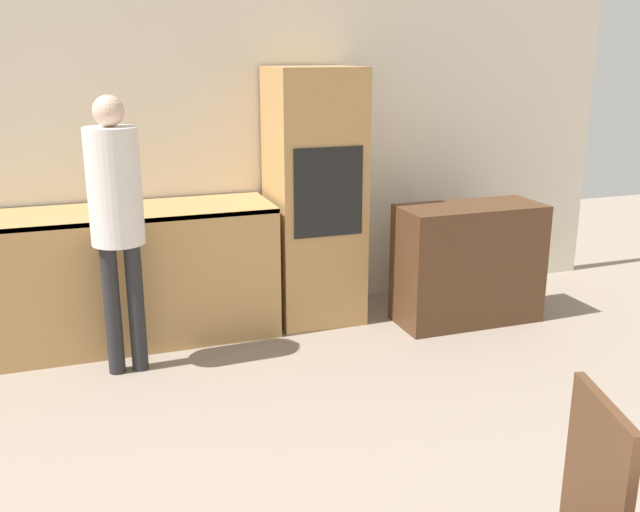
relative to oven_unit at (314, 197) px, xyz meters
The scene contains 5 objects.
wall_back 0.91m from the oven_unit, 155.67° to the left, with size 6.60×0.05×2.60m.
kitchen_counter 1.82m from the oven_unit, behind, with size 2.85×0.60×0.90m.
oven_unit is the anchor object (origin of this frame).
sideboard 1.20m from the oven_unit, 22.93° to the right, with size 1.03×0.45×0.85m.
person_standing 1.47m from the oven_unit, 160.02° to the right, with size 0.31×0.31×1.65m.
Camera 1 is at (-0.85, 0.42, 1.89)m, focal length 40.00 mm.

